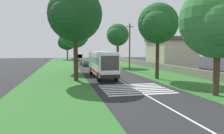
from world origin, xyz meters
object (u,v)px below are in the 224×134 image
roadside_tree_left_0 (74,34)px  coach_bus (102,63)px  trailing_car_1 (86,63)px  utility_pole (130,47)px  trailing_car_0 (105,65)px  trailing_car_2 (83,62)px  roadside_tree_right_1 (117,36)px  trailing_car_3 (92,60)px  roadside_building (171,52)px  roadside_tree_left_2 (67,42)px  pedestrian (75,73)px  roadside_tree_right_2 (157,25)px  roadside_tree_left_1 (74,15)px  roadside_tree_right_0 (216,22)px  trailing_minibus_0 (79,56)px

roadside_tree_left_0 → coach_bus: bearing=-158.0°
trailing_car_1 → utility_pole: utility_pole is taller
trailing_car_0 → trailing_car_1: 6.30m
trailing_car_2 → roadside_tree_right_1: 14.16m
trailing_car_3 → trailing_car_2: bearing=158.7°
trailing_car_1 → roadside_building: size_ratio=0.42×
trailing_car_0 → roadside_tree_left_2: bearing=11.1°
trailing_car_3 → trailing_car_1: bearing=167.1°
trailing_car_0 → roadside_building: size_ratio=0.42×
roadside_tree_left_0 → roadside_building: bearing=-77.9°
trailing_car_1 → trailing_car_2: bearing=1.1°
roadside_tree_right_1 → pedestrian: size_ratio=5.89×
trailing_car_2 → roadside_tree_right_2: (-30.99, -7.23, 6.75)m
roadside_tree_left_1 → roadside_tree_left_0: bearing=-2.0°
roadside_tree_left_0 → roadside_tree_right_0: size_ratio=0.96×
roadside_tree_left_2 → roadside_tree_right_0: bearing=-170.4°
roadside_tree_right_1 → pedestrian: (-18.69, 10.54, -6.35)m
trailing_car_3 → roadside_building: size_ratio=0.42×
trailing_car_0 → pedestrian: pedestrian is taller
roadside_tree_left_0 → pedestrian: 11.73m
roadside_tree_right_1 → utility_pole: 9.41m
trailing_car_2 → roadside_building: size_ratio=0.42×
trailing_car_1 → roadside_tree_right_2: 26.67m
trailing_car_0 → roadside_building: roadside_building is taller
trailing_car_1 → roadside_tree_right_0: 36.72m
trailing_car_1 → roadside_tree_left_2: (35.24, 4.20, 6.38)m
roadside_building → pedestrian: roadside_building is taller
trailing_car_0 → trailing_car_2: bearing=18.6°
trailing_car_0 → trailing_minibus_0: trailing_minibus_0 is taller
trailing_car_0 → utility_pole: utility_pole is taller
coach_bus → utility_pole: size_ratio=1.26×
trailing_car_3 → roadside_tree_right_2: roadside_tree_right_2 is taller
roadside_tree_right_1 → roadside_tree_right_2: size_ratio=0.97×
roadside_tree_right_1 → trailing_car_1: bearing=57.7°
trailing_car_3 → roadside_tree_right_1: roadside_tree_right_1 is taller
utility_pole → pedestrian: 14.88m
trailing_car_0 → roadside_tree_left_2: size_ratio=0.40×
trailing_car_2 → roadside_tree_right_2: size_ratio=0.42×
trailing_car_2 → trailing_car_3: (9.69, -3.77, 0.00)m
trailing_car_2 → roadside_tree_left_2: roadside_tree_left_2 is taller
roadside_building → roadside_tree_right_0: bearing=158.9°
coach_bus → roadside_tree_left_0: 10.61m
roadside_tree_left_2 → roadside_building: size_ratio=1.04×
trailing_car_2 → roadside_tree_right_2: bearing=-166.9°
trailing_car_1 → roadside_tree_left_1: size_ratio=0.36×
utility_pole → trailing_minibus_0: bearing=10.4°
roadside_tree_right_0 → pedestrian: bearing=42.6°
coach_bus → roadside_tree_left_2: 57.28m
trailing_car_0 → utility_pole: size_ratio=0.49×
roadside_tree_left_1 → roadside_tree_right_1: roadside_tree_left_1 is taller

